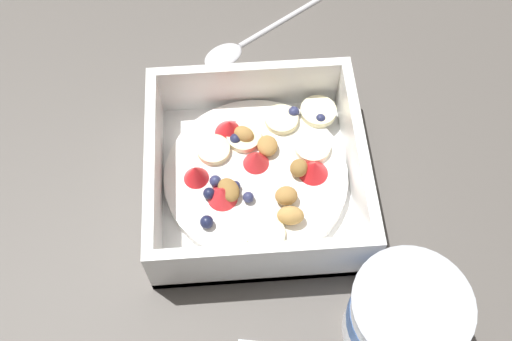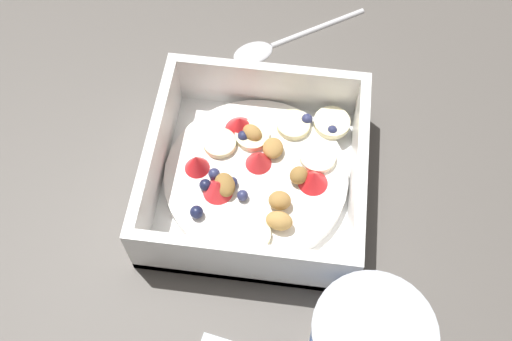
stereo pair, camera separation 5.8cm
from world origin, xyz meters
The scene contains 3 objects.
ground_plane centered at (0.00, 0.00, 0.00)m, with size 2.40×2.40×0.00m, color #56514C.
fruit_bowl centered at (0.01, 0.01, 0.02)m, with size 0.20×0.20×0.07m.
spoon centered at (-0.18, 0.01, 0.00)m, with size 0.11×0.15×0.01m.
Camera 2 is at (0.30, 0.05, 0.53)m, focal length 42.05 mm.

